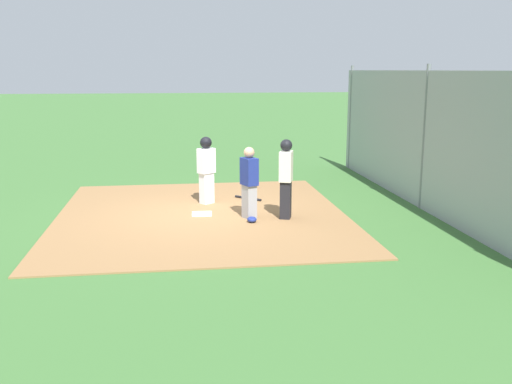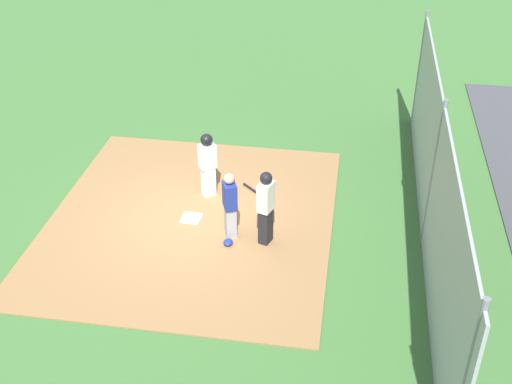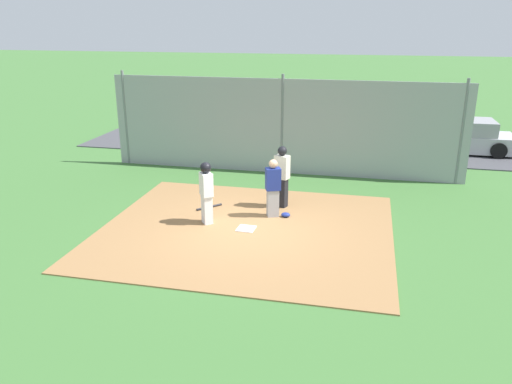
# 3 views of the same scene
# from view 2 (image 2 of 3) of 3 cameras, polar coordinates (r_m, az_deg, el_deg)

# --- Properties ---
(ground_plane) EXTENTS (140.00, 140.00, 0.00)m
(ground_plane) POSITION_cam_2_polar(r_m,az_deg,el_deg) (15.03, -5.66, -2.40)
(ground_plane) COLOR #3D6B33
(dirt_infield) EXTENTS (7.20, 6.40, 0.03)m
(dirt_infield) POSITION_cam_2_polar(r_m,az_deg,el_deg) (15.02, -5.67, -2.36)
(dirt_infield) COLOR olive
(dirt_infield) RESTS_ON ground_plane
(home_plate) EXTENTS (0.46, 0.46, 0.02)m
(home_plate) POSITION_cam_2_polar(r_m,az_deg,el_deg) (15.01, -5.67, -2.28)
(home_plate) COLOR white
(home_plate) RESTS_ON dirt_infield
(catcher) EXTENTS (0.45, 0.39, 1.57)m
(catcher) POSITION_cam_2_polar(r_m,az_deg,el_deg) (13.97, -2.28, -1.09)
(catcher) COLOR #9E9EA3
(catcher) RESTS_ON dirt_infield
(umpire) EXTENTS (0.44, 0.37, 1.73)m
(umpire) POSITION_cam_2_polar(r_m,az_deg,el_deg) (13.72, 0.86, -1.25)
(umpire) COLOR black
(umpire) RESTS_ON dirt_infield
(runner) EXTENTS (0.43, 0.46, 1.63)m
(runner) POSITION_cam_2_polar(r_m,az_deg,el_deg) (15.37, -4.25, 2.72)
(runner) COLOR silver
(runner) RESTS_ON dirt_infield
(baseball_bat) EXTENTS (0.58, 0.62, 0.06)m
(baseball_bat) POSITION_cam_2_polar(r_m,az_deg,el_deg) (15.88, -0.21, 0.13)
(baseball_bat) COLOR black
(baseball_bat) RESTS_ON dirt_infield
(catcher_mask) EXTENTS (0.24, 0.20, 0.12)m
(catcher_mask) POSITION_cam_2_polar(r_m,az_deg,el_deg) (14.12, -2.45, -4.40)
(catcher_mask) COLOR navy
(catcher_mask) RESTS_ON dirt_infield
(backstop_fence) EXTENTS (12.00, 0.10, 3.35)m
(backstop_fence) POSITION_cam_2_polar(r_m,az_deg,el_deg) (13.88, 15.17, 1.17)
(backstop_fence) COLOR #93999E
(backstop_fence) RESTS_ON ground_plane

